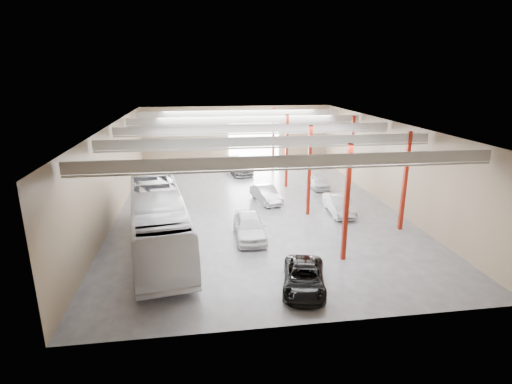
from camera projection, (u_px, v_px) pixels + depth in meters
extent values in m
cube|color=#48484D|center=(256.00, 208.00, 32.92)|extent=(22.00, 32.00, 0.01)
cube|color=beige|center=(256.00, 123.00, 30.90)|extent=(22.00, 32.00, 0.12)
cube|color=brown|center=(237.00, 136.00, 47.07)|extent=(22.00, 0.12, 7.00)
cube|color=brown|center=(311.00, 252.00, 16.75)|extent=(22.00, 0.12, 7.00)
cube|color=brown|center=(114.00, 171.00, 30.40)|extent=(0.12, 32.00, 7.00)
cube|color=brown|center=(386.00, 162.00, 33.42)|extent=(0.12, 32.00, 7.00)
cube|color=white|center=(254.00, 144.00, 47.49)|extent=(6.00, 0.20, 5.00)
cube|color=maroon|center=(347.00, 204.00, 22.95)|extent=(0.25, 0.25, 7.00)
cube|color=maroon|center=(309.00, 171.00, 30.53)|extent=(0.25, 0.25, 7.00)
cube|color=maroon|center=(287.00, 151.00, 38.12)|extent=(0.25, 0.25, 7.00)
cube|color=maroon|center=(273.00, 140.00, 44.75)|extent=(0.25, 0.25, 7.00)
cube|color=maroon|center=(405.00, 182.00, 27.52)|extent=(0.25, 0.25, 7.00)
cube|color=maroon|center=(351.00, 154.00, 37.00)|extent=(0.25, 0.25, 7.00)
cube|color=#B0B0AB|center=(291.00, 161.00, 19.66)|extent=(21.60, 0.15, 0.60)
cube|color=#B0B0AB|center=(291.00, 169.00, 19.77)|extent=(21.60, 0.10, 0.10)
cube|color=#B0B0AB|center=(270.00, 141.00, 25.34)|extent=(21.60, 0.15, 0.60)
cube|color=#B0B0AB|center=(270.00, 147.00, 25.46)|extent=(21.60, 0.10, 0.10)
cube|color=#B0B0AB|center=(256.00, 129.00, 31.03)|extent=(21.60, 0.15, 0.60)
cube|color=#B0B0AB|center=(256.00, 134.00, 31.15)|extent=(21.60, 0.10, 0.10)
cube|color=#B0B0AB|center=(247.00, 120.00, 36.72)|extent=(21.60, 0.15, 0.60)
cube|color=#B0B0AB|center=(247.00, 124.00, 36.83)|extent=(21.60, 0.10, 0.10)
cube|color=#B0B0AB|center=(240.00, 113.00, 42.40)|extent=(21.60, 0.15, 0.60)
cube|color=#B0B0AB|center=(240.00, 117.00, 42.52)|extent=(21.60, 0.10, 0.10)
imported|color=silver|center=(159.00, 221.00, 24.88)|extent=(5.08, 13.66, 3.72)
imported|color=black|center=(304.00, 278.00, 20.50)|extent=(3.15, 4.96, 1.27)
imported|color=white|center=(249.00, 226.00, 26.81)|extent=(2.03, 4.93, 1.67)
imported|color=#9F9EA3|center=(266.00, 194.00, 34.28)|extent=(2.40, 4.49, 1.40)
imported|color=slate|center=(238.00, 166.00, 44.03)|extent=(3.32, 5.68, 1.55)
imported|color=#B8B7BC|center=(339.00, 204.00, 31.49)|extent=(1.80, 4.58, 1.49)
imported|color=silver|center=(318.00, 181.00, 38.50)|extent=(1.59, 3.90, 1.32)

